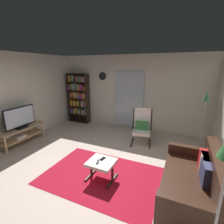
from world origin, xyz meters
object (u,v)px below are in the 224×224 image
object	(u,v)px
television	(20,118)
wall_clock	(102,76)
leather_sofa	(194,183)
cell_phone	(103,159)
bookshelf_near_tv	(79,96)
floor_lamp_by_shelf	(205,104)
lounge_armchair	(142,125)
tv_remote	(98,162)
ottoman	(101,164)
tv_stand	(22,134)

from	to	relation	value
television	wall_clock	world-z (taller)	wall_clock
leather_sofa	cell_phone	distance (m)	1.69
television	bookshelf_near_tv	bearing A→B (deg)	82.91
floor_lamp_by_shelf	leather_sofa	bearing A→B (deg)	-95.57
wall_clock	bookshelf_near_tv	bearing A→B (deg)	-172.15
floor_lamp_by_shelf	lounge_armchair	bearing A→B (deg)	-174.70
lounge_armchair	tv_remote	bearing A→B (deg)	-99.69
ottoman	floor_lamp_by_shelf	bearing A→B (deg)	48.88
lounge_armchair	bookshelf_near_tv	bearing A→B (deg)	162.73
television	cell_phone	xyz separation A→B (m)	(2.79, -0.37, -0.40)
tv_remote	wall_clock	world-z (taller)	wall_clock
television	wall_clock	bearing A→B (deg)	62.84
tv_stand	ottoman	xyz separation A→B (m)	(2.80, -0.44, -0.01)
bookshelf_near_tv	tv_remote	world-z (taller)	bookshelf_near_tv
cell_phone	ottoman	bearing A→B (deg)	-73.27
tv_remote	floor_lamp_by_shelf	size ratio (longest dim) A/B	0.09
bookshelf_near_tv	cell_phone	size ratio (longest dim) A/B	13.83
bookshelf_near_tv	lounge_armchair	size ratio (longest dim) A/B	1.89
lounge_armchair	floor_lamp_by_shelf	distance (m)	1.74
television	leather_sofa	size ratio (longest dim) A/B	0.54
tv_remote	leather_sofa	bearing A→B (deg)	-10.44
wall_clock	television	bearing A→B (deg)	-117.16
bookshelf_near_tv	leather_sofa	bearing A→B (deg)	-33.05
bookshelf_near_tv	tv_remote	xyz separation A→B (m)	(2.45, -2.93, -0.65)
ottoman	cell_phone	bearing A→B (deg)	98.57
lounge_armchair	cell_phone	bearing A→B (deg)	-99.45
leather_sofa	wall_clock	xyz separation A→B (m)	(-3.16, 2.85, 1.53)
lounge_armchair	tv_remote	size ratio (longest dim) A/B	7.10
television	bookshelf_near_tv	distance (m)	2.44
tv_stand	tv_remote	xyz separation A→B (m)	(2.76, -0.50, 0.07)
ottoman	floor_lamp_by_shelf	size ratio (longest dim) A/B	0.33
tv_stand	cell_phone	xyz separation A→B (m)	(2.79, -0.35, 0.06)
leather_sofa	floor_lamp_by_shelf	distance (m)	2.22
leather_sofa	wall_clock	world-z (taller)	wall_clock
cell_phone	lounge_armchair	bearing A→B (deg)	88.70
television	wall_clock	size ratio (longest dim) A/B	3.20
wall_clock	tv_remote	bearing A→B (deg)	-64.74
tv_stand	ottoman	world-z (taller)	tv_stand
cell_phone	leather_sofa	bearing A→B (deg)	10.41
ottoman	leather_sofa	bearing A→B (deg)	5.10
television	leather_sofa	distance (m)	4.51
television	cell_phone	size ratio (longest dim) A/B	6.63
lounge_armchair	wall_clock	bearing A→B (deg)	150.63
cell_phone	wall_clock	size ratio (longest dim) A/B	0.48
tv_stand	wall_clock	size ratio (longest dim) A/B	4.62
cell_phone	wall_clock	distance (m)	3.58
tv_stand	wall_clock	distance (m)	3.26
leather_sofa	floor_lamp_by_shelf	bearing A→B (deg)	84.43
television	leather_sofa	xyz separation A→B (m)	(4.47, -0.30, -0.48)
tv_stand	cell_phone	world-z (taller)	tv_stand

